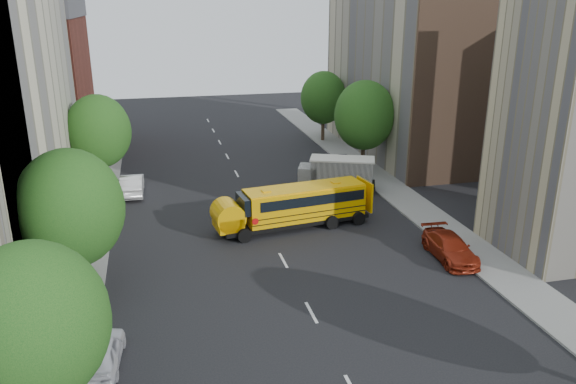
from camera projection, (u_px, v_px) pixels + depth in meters
name	position (u px, v px, depth m)	size (l,w,h in m)	color
ground	(276.00, 247.00, 34.75)	(120.00, 120.00, 0.00)	black
sidewalk_left	(88.00, 232.00, 36.75)	(3.00, 80.00, 0.12)	slate
sidewalk_right	(411.00, 204.00, 41.91)	(3.00, 80.00, 0.12)	slate
lane_markings	(248.00, 195.00, 43.95)	(0.15, 64.00, 0.01)	silver
building_left_redbrick	(32.00, 87.00, 54.37)	(10.00, 15.00, 13.00)	maroon
building_right_far	(412.00, 60.00, 54.28)	(10.00, 22.00, 18.00)	tan
building_right_sidewall	(473.00, 74.00, 44.16)	(10.10, 0.30, 18.00)	brown
street_tree_0	(34.00, 324.00, 17.91)	(4.80, 4.80, 7.41)	#38281C
street_tree_1	(70.00, 209.00, 27.01)	(5.12, 5.12, 7.90)	#38281C
street_tree_2	(98.00, 131.00, 43.61)	(4.99, 4.99, 7.71)	#38281C
street_tree_4	(364.00, 115.00, 48.46)	(5.25, 5.25, 8.10)	#38281C
street_tree_5	(323.00, 98.00, 59.62)	(4.86, 4.86, 7.51)	#38281C
school_bus	(293.00, 205.00, 37.29)	(10.31, 3.63, 2.85)	black
safari_truck	(336.00, 173.00, 44.74)	(6.62, 4.31, 2.69)	black
parked_car_0	(102.00, 353.00, 23.13)	(1.57, 3.90, 1.33)	silver
parked_car_1	(132.00, 184.00, 44.03)	(1.69, 4.85, 1.60)	silver
parked_car_3	(450.00, 247.00, 32.96)	(1.96, 4.83, 1.40)	maroon
parked_car_4	(346.00, 163.00, 49.97)	(1.71, 4.26, 1.45)	#353156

